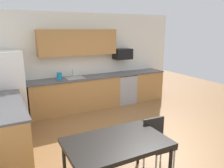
% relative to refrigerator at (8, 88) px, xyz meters
% --- Properties ---
extents(ground_plane, '(12.00, 12.00, 0.00)m').
position_rel_refrigerator_xyz_m(ground_plane, '(2.18, -2.22, -0.88)').
color(ground_plane, olive).
extents(wall_back, '(5.80, 0.10, 2.70)m').
position_rel_refrigerator_xyz_m(wall_back, '(2.18, 0.43, 0.47)').
color(wall_back, white).
rests_on(wall_back, ground).
extents(cabinet_run_back, '(2.55, 0.60, 0.90)m').
position_rel_refrigerator_xyz_m(cabinet_run_back, '(1.71, 0.08, -0.43)').
color(cabinet_run_back, '#AD7A42').
rests_on(cabinet_run_back, ground).
extents(cabinet_run_back_right, '(1.00, 0.60, 0.90)m').
position_rel_refrigerator_xyz_m(cabinet_run_back_right, '(4.08, 0.08, -0.43)').
color(cabinet_run_back_right, '#AD7A42').
rests_on(cabinet_run_back_right, ground).
extents(cabinet_run_left, '(0.60, 2.00, 0.90)m').
position_rel_refrigerator_xyz_m(cabinet_run_left, '(-0.12, -1.42, -0.43)').
color(cabinet_run_left, '#AD7A42').
rests_on(cabinet_run_left, ground).
extents(countertop_back, '(4.80, 0.64, 0.04)m').
position_rel_refrigerator_xyz_m(countertop_back, '(2.18, 0.08, 0.04)').
color(countertop_back, '#4C4C51').
rests_on(countertop_back, cabinet_run_back).
extents(countertop_left, '(0.64, 2.00, 0.04)m').
position_rel_refrigerator_xyz_m(countertop_left, '(-0.12, -1.42, 0.04)').
color(countertop_left, '#4C4C51').
rests_on(countertop_left, cabinet_run_left).
extents(upper_cabinets_back, '(2.20, 0.34, 0.70)m').
position_rel_refrigerator_xyz_m(upper_cabinets_back, '(1.88, 0.21, 1.02)').
color(upper_cabinets_back, '#AD7A42').
extents(refrigerator, '(0.76, 0.70, 1.77)m').
position_rel_refrigerator_xyz_m(refrigerator, '(0.00, 0.00, 0.00)').
color(refrigerator, white).
rests_on(refrigerator, ground).
extents(oven_range, '(0.60, 0.60, 0.91)m').
position_rel_refrigerator_xyz_m(oven_range, '(3.28, 0.08, -0.43)').
color(oven_range, '#999BA0').
rests_on(oven_range, ground).
extents(microwave, '(0.54, 0.36, 0.32)m').
position_rel_refrigerator_xyz_m(microwave, '(3.28, 0.18, 0.63)').
color(microwave, black).
extents(sink_basin, '(0.48, 0.40, 0.14)m').
position_rel_refrigerator_xyz_m(sink_basin, '(1.70, 0.08, -0.00)').
color(sink_basin, '#A5A8AD').
rests_on(sink_basin, countertop_back).
extents(sink_faucet, '(0.02, 0.02, 0.24)m').
position_rel_refrigerator_xyz_m(sink_faucet, '(1.70, 0.26, 0.16)').
color(sink_faucet, '#B2B5BA').
rests_on(sink_faucet, countertop_back).
extents(dining_table, '(1.40, 0.90, 0.76)m').
position_rel_refrigerator_xyz_m(dining_table, '(1.17, -3.28, -0.18)').
color(dining_table, black).
rests_on(dining_table, ground).
extents(chair_near_table, '(0.42, 0.42, 0.85)m').
position_rel_refrigerator_xyz_m(chair_near_table, '(1.99, -3.14, -0.38)').
color(chair_near_table, black).
rests_on(chair_near_table, ground).
extents(kettle, '(0.14, 0.14, 0.20)m').
position_rel_refrigerator_xyz_m(kettle, '(1.29, 0.13, 0.14)').
color(kettle, '#198CBF').
rests_on(kettle, countertop_back).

